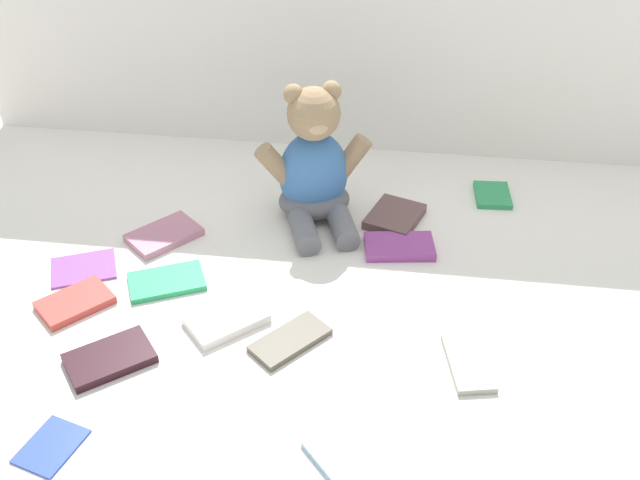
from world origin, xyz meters
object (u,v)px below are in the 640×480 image
at_px(teddy_bear, 314,170).
at_px(book_case_7, 83,267).
at_px(book_case_2, 51,445).
at_px(book_case_9, 290,340).
at_px(book_case_11, 110,358).
at_px(book_case_0, 468,363).
at_px(book_case_3, 164,235).
at_px(book_case_1, 493,195).
at_px(book_case_5, 395,217).
at_px(book_case_6, 167,281).
at_px(book_case_10, 75,302).
at_px(book_case_8, 399,246).
at_px(book_case_4, 226,319).
at_px(book_case_12, 346,464).

bearing_deg(teddy_bear, book_case_7, -168.58).
relative_size(book_case_2, book_case_9, 0.68).
distance_m(book_case_2, book_case_11, 0.18).
xyz_separation_m(book_case_0, book_case_3, (-0.61, 0.28, 0.00)).
height_order(book_case_1, book_case_7, book_case_1).
height_order(book_case_3, book_case_5, book_case_5).
relative_size(book_case_0, book_case_7, 1.09).
height_order(book_case_1, book_case_2, book_case_1).
bearing_deg(book_case_6, teddy_bear, -67.36).
distance_m(book_case_2, book_case_10, 0.32).
bearing_deg(book_case_9, book_case_3, -0.31).
bearing_deg(book_case_11, book_case_6, 132.29).
bearing_deg(book_case_8, book_case_5, -0.57).
xyz_separation_m(book_case_6, book_case_8, (0.43, 0.17, 0.00)).
bearing_deg(book_case_11, book_case_4, 86.00).
relative_size(book_case_7, book_case_8, 0.88).
bearing_deg(book_case_6, book_case_12, -159.12).
height_order(book_case_4, book_case_5, book_case_5).
relative_size(book_case_2, book_case_12, 0.70).
bearing_deg(book_case_1, book_case_6, -151.68).
bearing_deg(book_case_6, book_case_3, -5.97).
bearing_deg(book_case_10, book_case_7, -32.66).
bearing_deg(book_case_9, book_case_5, -71.24).
bearing_deg(book_case_7, book_case_12, 30.86).
bearing_deg(book_case_7, book_case_1, 90.48).
bearing_deg(book_case_3, book_case_7, 85.05).
bearing_deg(teddy_bear, book_case_8, -48.56).
height_order(book_case_8, book_case_9, book_case_8).
xyz_separation_m(book_case_4, book_case_11, (-0.17, -0.12, -0.00)).
bearing_deg(book_case_7, book_case_3, 109.66).
bearing_deg(book_case_1, book_case_8, -134.86).
relative_size(teddy_bear, book_case_1, 2.96).
bearing_deg(book_case_8, book_case_9, 140.59).
xyz_separation_m(book_case_9, book_case_12, (0.12, -0.24, -0.00)).
bearing_deg(book_case_4, book_case_10, -133.67).
bearing_deg(book_case_2, book_case_5, 70.04).
bearing_deg(book_case_4, book_case_1, 92.38).
height_order(book_case_6, book_case_7, book_case_6).
relative_size(teddy_bear, book_case_11, 2.14).
bearing_deg(teddy_bear, book_case_10, -157.25).
distance_m(book_case_3, book_case_8, 0.48).
distance_m(book_case_4, book_case_7, 0.33).
bearing_deg(book_case_0, book_case_6, -25.93).
relative_size(book_case_0, book_case_2, 1.41).
distance_m(book_case_1, book_case_4, 0.69).
distance_m(book_case_0, book_case_8, 0.33).
distance_m(book_case_6, book_case_9, 0.29).
xyz_separation_m(book_case_7, book_case_10, (0.03, -0.10, 0.00)).
relative_size(book_case_7, book_case_11, 0.88).
relative_size(book_case_3, book_case_7, 1.14).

